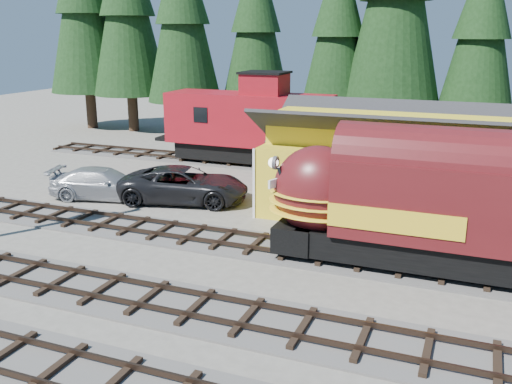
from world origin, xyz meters
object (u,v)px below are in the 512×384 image
at_px(locomotive, 464,213).
at_px(caboose, 250,123).
at_px(pickup_truck_b, 103,184).
at_px(depot, 394,155).
at_px(pickup_truck_a, 184,185).

xyz_separation_m(locomotive, caboose, (-14.02, 14.00, 0.38)).
height_order(caboose, pickup_truck_b, caboose).
xyz_separation_m(depot, pickup_truck_b, (-14.75, -2.90, -2.14)).
distance_m(depot, pickup_truck_b, 15.19).
bearing_deg(caboose, pickup_truck_a, -89.28).
bearing_deg(pickup_truck_b, pickup_truck_a, -91.19).
bearing_deg(pickup_truck_b, caboose, -36.91).
bearing_deg(pickup_truck_a, locomotive, -121.88).
distance_m(caboose, pickup_truck_b, 11.40).
height_order(depot, pickup_truck_a, depot).
xyz_separation_m(locomotive, pickup_truck_a, (-13.90, 4.65, -1.51)).
relative_size(caboose, pickup_truck_b, 1.95).
bearing_deg(locomotive, depot, 118.17).
bearing_deg(pickup_truck_a, caboose, -12.65).
bearing_deg(caboose, locomotive, -44.96).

